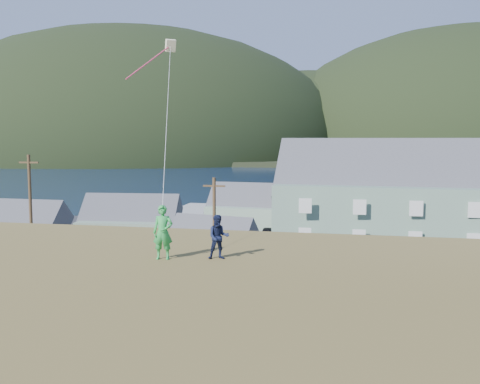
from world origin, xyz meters
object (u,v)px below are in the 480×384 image
shed_palegreen_near (130,226)px  kite_flyer_navy (219,237)px  kite_flyer_green (163,232)px  shed_palegreen_far (255,211)px  lodge (473,200)px  wharf (263,214)px  shed_white (210,247)px  shed_teal (13,237)px

shed_palegreen_near → kite_flyer_navy: size_ratio=6.77×
kite_flyer_green → shed_palegreen_far: bearing=88.0°
kite_flyer_navy → lodge: bearing=49.3°
wharf → kite_flyer_navy: 59.08m
wharf → shed_white: shed_white is taller
shed_palegreen_far → kite_flyer_green: kite_flyer_green is taller
shed_palegreen_far → kite_flyer_navy: 44.76m
shed_teal → kite_flyer_navy: (24.42, -24.04, 5.29)m
lodge → kite_flyer_green: bearing=-111.4°
lodge → shed_palegreen_near: 33.84m
wharf → kite_flyer_green: size_ratio=14.33×
wharf → kite_flyer_green: kite_flyer_green is taller
kite_flyer_navy → wharf: bearing=79.8°
shed_teal → shed_white: bearing=6.3°
shed_white → shed_palegreen_far: 18.55m
shed_palegreen_near → kite_flyer_green: size_ratio=5.54×
wharf → kite_flyer_green: 59.29m
wharf → shed_palegreen_far: 14.35m
shed_teal → shed_white: size_ratio=1.15×
lodge → shed_white: size_ratio=4.89×
kite_flyer_green → shed_palegreen_near: bearing=107.0°
wharf → shed_teal: 37.97m
shed_teal → shed_palegreen_near: bearing=46.5°
shed_teal → shed_white: (17.46, 1.41, -0.44)m
shed_white → kite_flyer_navy: 27.00m
lodge → shed_teal: 43.30m
lodge → kite_flyer_navy: size_ratio=26.41×
shed_teal → shed_palegreen_near: (7.68, 7.64, -0.04)m
kite_flyer_green → kite_flyer_navy: 1.85m
kite_flyer_navy → shed_white: bearing=87.5°
shed_teal → shed_palegreen_far: (17.97, 19.95, 0.14)m
shed_white → shed_palegreen_near: bearing=159.6°
shed_white → kite_flyer_navy: kite_flyer_navy is taller
lodge → shed_palegreen_far: 23.49m
kite_flyer_navy → shed_palegreen_far: bearing=80.5°
shed_white → kite_flyer_green: size_ratio=4.42×
shed_palegreen_near → kite_flyer_navy: 36.23m
lodge → shed_palegreen_far: (-22.74, 5.40, -2.42)m
wharf → lodge: (24.03, -19.50, 4.76)m
wharf → shed_teal: size_ratio=2.82×
lodge → shed_palegreen_far: bearing=170.1°
shed_white → kite_flyer_navy: size_ratio=5.40×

